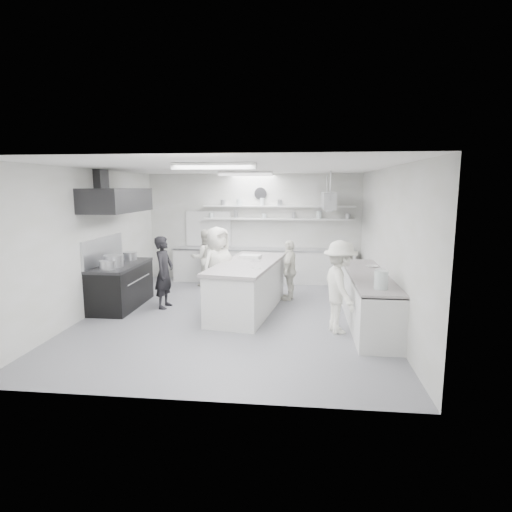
# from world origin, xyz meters

# --- Properties ---
(floor) EXTENTS (6.00, 7.00, 0.02)m
(floor) POSITION_xyz_m (0.00, 0.00, -0.01)
(floor) COLOR gray
(floor) RESTS_ON ground
(ceiling) EXTENTS (6.00, 7.00, 0.02)m
(ceiling) POSITION_xyz_m (0.00, 0.00, 3.01)
(ceiling) COLOR white
(ceiling) RESTS_ON wall_back
(wall_back) EXTENTS (6.00, 0.04, 3.00)m
(wall_back) POSITION_xyz_m (0.00, 3.50, 1.50)
(wall_back) COLOR silver
(wall_back) RESTS_ON floor
(wall_front) EXTENTS (6.00, 0.04, 3.00)m
(wall_front) POSITION_xyz_m (0.00, -3.50, 1.50)
(wall_front) COLOR silver
(wall_front) RESTS_ON floor
(wall_left) EXTENTS (0.04, 7.00, 3.00)m
(wall_left) POSITION_xyz_m (-3.00, 0.00, 1.50)
(wall_left) COLOR silver
(wall_left) RESTS_ON floor
(wall_right) EXTENTS (0.04, 7.00, 3.00)m
(wall_right) POSITION_xyz_m (3.00, 0.00, 1.50)
(wall_right) COLOR silver
(wall_right) RESTS_ON floor
(stove) EXTENTS (0.80, 1.80, 0.90)m
(stove) POSITION_xyz_m (-2.60, 0.40, 0.45)
(stove) COLOR black
(stove) RESTS_ON floor
(exhaust_hood) EXTENTS (0.85, 2.00, 0.50)m
(exhaust_hood) POSITION_xyz_m (-2.60, 0.40, 2.35)
(exhaust_hood) COLOR #29292B
(exhaust_hood) RESTS_ON wall_left
(back_counter) EXTENTS (5.00, 0.60, 0.92)m
(back_counter) POSITION_xyz_m (0.30, 3.20, 0.46)
(back_counter) COLOR silver
(back_counter) RESTS_ON floor
(shelf_lower) EXTENTS (4.20, 0.26, 0.04)m
(shelf_lower) POSITION_xyz_m (0.70, 3.37, 1.75)
(shelf_lower) COLOR silver
(shelf_lower) RESTS_ON wall_back
(shelf_upper) EXTENTS (4.20, 0.26, 0.04)m
(shelf_upper) POSITION_xyz_m (0.70, 3.37, 2.10)
(shelf_upper) COLOR silver
(shelf_upper) RESTS_ON wall_back
(pass_through_window) EXTENTS (1.30, 0.04, 1.00)m
(pass_through_window) POSITION_xyz_m (-1.30, 3.48, 1.45)
(pass_through_window) COLOR black
(pass_through_window) RESTS_ON wall_back
(wall_clock) EXTENTS (0.32, 0.05, 0.32)m
(wall_clock) POSITION_xyz_m (0.20, 3.46, 2.45)
(wall_clock) COLOR silver
(wall_clock) RESTS_ON wall_back
(right_counter) EXTENTS (0.74, 3.30, 0.94)m
(right_counter) POSITION_xyz_m (2.65, -0.20, 0.47)
(right_counter) COLOR silver
(right_counter) RESTS_ON floor
(pot_rack) EXTENTS (0.30, 1.60, 0.40)m
(pot_rack) POSITION_xyz_m (2.00, 2.40, 2.30)
(pot_rack) COLOR #B5B7BC
(pot_rack) RESTS_ON ceiling
(light_fixture_front) EXTENTS (1.30, 0.25, 0.10)m
(light_fixture_front) POSITION_xyz_m (0.00, -1.80, 2.94)
(light_fixture_front) COLOR silver
(light_fixture_front) RESTS_ON ceiling
(light_fixture_rear) EXTENTS (1.30, 0.25, 0.10)m
(light_fixture_rear) POSITION_xyz_m (0.00, 1.80, 2.94)
(light_fixture_rear) COLOR silver
(light_fixture_rear) RESTS_ON ceiling
(prep_island) EXTENTS (1.42, 2.86, 1.01)m
(prep_island) POSITION_xyz_m (0.23, 0.36, 0.51)
(prep_island) COLOR silver
(prep_island) RESTS_ON floor
(stove_pot) EXTENTS (0.41, 0.41, 0.30)m
(stove_pot) POSITION_xyz_m (-2.60, 0.09, 1.06)
(stove_pot) COLOR #B5B7BC
(stove_pot) RESTS_ON stove
(cook_stove) EXTENTS (0.42, 0.60, 1.58)m
(cook_stove) POSITION_xyz_m (-1.62, 0.43, 0.79)
(cook_stove) COLOR black
(cook_stove) RESTS_ON floor
(cook_back) EXTENTS (0.92, 0.84, 1.52)m
(cook_back) POSITION_xyz_m (-1.21, 2.55, 0.76)
(cook_back) COLOR white
(cook_back) RESTS_ON floor
(cook_island_left) EXTENTS (0.96, 1.04, 1.79)m
(cook_island_left) POSITION_xyz_m (-0.45, 0.57, 0.89)
(cook_island_left) COLOR white
(cook_island_left) RESTS_ON floor
(cook_island_right) EXTENTS (0.51, 0.88, 1.41)m
(cook_island_right) POSITION_xyz_m (1.09, 1.39, 0.71)
(cook_island_right) COLOR white
(cook_island_right) RESTS_ON floor
(cook_right) EXTENTS (0.87, 1.21, 1.69)m
(cook_right) POSITION_xyz_m (2.05, -0.77, 0.84)
(cook_right) COLOR white
(cook_right) RESTS_ON floor
(bowl_island_a) EXTENTS (0.25, 0.25, 0.06)m
(bowl_island_a) POSITION_xyz_m (0.38, 0.55, 1.04)
(bowl_island_a) COLOR #B5B7BC
(bowl_island_a) RESTS_ON prep_island
(bowl_island_b) EXTENTS (0.21, 0.21, 0.06)m
(bowl_island_b) POSITION_xyz_m (0.49, -0.27, 1.04)
(bowl_island_b) COLOR silver
(bowl_island_b) RESTS_ON prep_island
(bowl_right) EXTENTS (0.31, 0.31, 0.06)m
(bowl_right) POSITION_xyz_m (2.83, 0.57, 0.97)
(bowl_right) COLOR silver
(bowl_right) RESTS_ON right_counter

